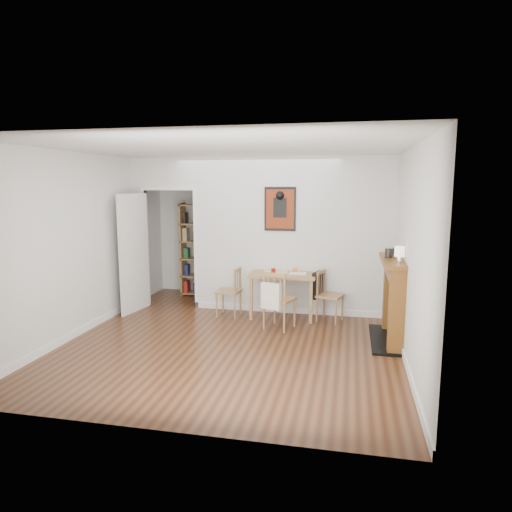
% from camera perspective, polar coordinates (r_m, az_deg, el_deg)
% --- Properties ---
extents(ground, '(5.20, 5.20, 0.00)m').
position_cam_1_polar(ground, '(6.64, -2.37, -9.97)').
color(ground, '#55321B').
rests_on(ground, ground).
extents(room_shell, '(5.20, 5.20, 5.20)m').
position_cam_1_polar(room_shell, '(7.62, 0.77, 2.52)').
color(room_shell, silver).
rests_on(room_shell, ground).
extents(dining_table, '(1.07, 0.68, 0.73)m').
position_cam_1_polar(dining_table, '(7.42, 3.44, -2.82)').
color(dining_table, olive).
rests_on(dining_table, ground).
extents(chair_left, '(0.43, 0.43, 0.81)m').
position_cam_1_polar(chair_left, '(7.53, -3.45, -4.50)').
color(chair_left, '#986846').
rests_on(chair_left, ground).
extents(chair_right, '(0.55, 0.50, 0.81)m').
position_cam_1_polar(chair_right, '(7.31, 9.11, -4.88)').
color(chair_right, '#986846').
rests_on(chair_right, ground).
extents(chair_front, '(0.56, 0.59, 0.88)m').
position_cam_1_polar(chair_front, '(6.85, 2.89, -5.45)').
color(chair_front, '#986846').
rests_on(chair_front, ground).
extents(bookshelf, '(0.76, 0.30, 1.79)m').
position_cam_1_polar(bookshelf, '(8.89, -6.96, 0.71)').
color(bookshelf, olive).
rests_on(bookshelf, ground).
extents(fireplace, '(0.45, 1.25, 1.16)m').
position_cam_1_polar(fireplace, '(6.55, 16.88, -5.01)').
color(fireplace, brown).
rests_on(fireplace, ground).
extents(red_glass, '(0.07, 0.07, 0.09)m').
position_cam_1_polar(red_glass, '(7.33, 2.19, -1.90)').
color(red_glass, maroon).
rests_on(red_glass, dining_table).
extents(orange_fruit, '(0.08, 0.08, 0.08)m').
position_cam_1_polar(orange_fruit, '(7.47, 4.86, -1.77)').
color(orange_fruit, '#E65C0C').
rests_on(orange_fruit, dining_table).
extents(placemat, '(0.44, 0.36, 0.00)m').
position_cam_1_polar(placemat, '(7.49, 2.47, -2.00)').
color(placemat, beige).
rests_on(placemat, dining_table).
extents(notebook, '(0.27, 0.20, 0.01)m').
position_cam_1_polar(notebook, '(7.38, 5.27, -2.16)').
color(notebook, silver).
rests_on(notebook, dining_table).
extents(mantel_lamp, '(0.13, 0.13, 0.21)m').
position_cam_1_polar(mantel_lamp, '(6.13, 17.51, 0.43)').
color(mantel_lamp, silver).
rests_on(mantel_lamp, fireplace).
extents(ceramic_jar_a, '(0.10, 0.10, 0.13)m').
position_cam_1_polar(ceramic_jar_a, '(6.49, 16.25, 0.36)').
color(ceramic_jar_a, black).
rests_on(ceramic_jar_a, fireplace).
extents(ceramic_jar_b, '(0.08, 0.08, 0.10)m').
position_cam_1_polar(ceramic_jar_b, '(6.73, 17.04, 0.54)').
color(ceramic_jar_b, black).
rests_on(ceramic_jar_b, fireplace).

